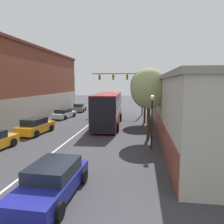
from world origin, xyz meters
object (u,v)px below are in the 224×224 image
street_tree_far (145,86)px  hatchback_foreground (52,181)px  bus (108,108)px  parked_car_left_far (79,108)px  street_tree_near (149,89)px  traffic_signal_gantry (125,83)px  street_lamp (152,117)px  parked_car_left_near (36,126)px  parked_car_left_mid (64,114)px

street_tree_far → hatchback_foreground: bearing=-102.6°
bus → hatchback_foreground: size_ratio=2.19×
parked_car_left_far → street_tree_near: (11.00, -17.02, 3.60)m
street_tree_near → street_tree_far: (-0.22, 7.65, 0.16)m
traffic_signal_gantry → street_tree_far: size_ratio=1.21×
street_lamp → parked_car_left_near: bearing=162.2°
street_lamp → street_tree_far: 10.74m
bus → street_tree_far: (4.06, 2.29, 2.38)m
street_lamp → street_tree_near: (-0.15, 2.89, 1.88)m
hatchback_foreground → parked_car_left_mid: hatchback_foreground is taller
parked_car_left_far → street_tree_near: 20.58m
bus → street_tree_far: 5.23m
traffic_signal_gantry → street_tree_near: (3.05, -14.32, -0.55)m
bus → hatchback_foreground: 15.60m
parked_car_left_far → street_tree_far: size_ratio=0.65×
hatchback_foreground → parked_car_left_far: bearing=15.9°
hatchback_foreground → parked_car_left_near: 12.32m
street_tree_far → bus: bearing=-150.6°
hatchback_foreground → street_tree_near: bearing=-20.6°
parked_car_left_near → street_lamp: bearing=-102.4°
hatchback_foreground → parked_car_left_far: size_ratio=1.14×
bus → parked_car_left_far: size_ratio=2.49×
parked_car_left_mid → parked_car_left_far: (0.03, 7.25, 0.03)m
parked_car_left_near → street_tree_near: size_ratio=0.73×
bus → traffic_signal_gantry: size_ratio=1.33×
traffic_signal_gantry → street_tree_near: traffic_signal_gantry is taller
bus → street_tree_near: street_tree_near is taller
parked_car_left_near → street_tree_near: bearing=-87.3°
parked_car_left_mid → street_tree_far: (10.80, -2.12, 3.79)m
street_tree_far → street_tree_near: bearing=-88.3°
parked_car_left_far → street_lamp: street_lamp is taller
parked_car_left_near → parked_car_left_far: size_ratio=1.06×
hatchback_foreground → parked_car_left_near: bearing=31.9°
parked_car_left_far → street_tree_far: (10.77, -9.36, 3.76)m
traffic_signal_gantry → street_lamp: traffic_signal_gantry is taller
parked_car_left_mid → hatchback_foreground: bearing=-153.3°
bus → street_tree_near: bearing=-144.3°
street_tree_near → parked_car_left_near: bearing=177.3°
parked_car_left_mid → parked_car_left_near: bearing=-168.1°
hatchback_foreground → street_tree_far: bearing=-10.8°
parked_car_left_far → traffic_signal_gantry: size_ratio=0.54×
bus → parked_car_left_near: (-6.10, -4.87, -1.31)m
street_lamp → street_tree_far: (-0.37, 10.54, 2.04)m
parked_car_left_mid → street_tree_near: (11.02, -9.77, 3.63)m
parked_car_left_far → bus: bearing=-155.9°
parked_car_left_far → street_tree_far: 14.76m
bus → hatchback_foreground: bus is taller
parked_car_left_near → traffic_signal_gantry: bearing=-22.5°
parked_car_left_mid → traffic_signal_gantry: size_ratio=0.58×
hatchback_foreground → parked_car_left_mid: 21.08m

